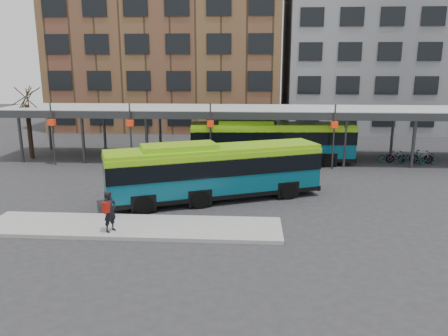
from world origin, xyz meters
TOP-DOWN VIEW (x-y plane):
  - ground at (0.00, 0.00)m, footprint 120.00×120.00m
  - boarding_island at (-5.50, -3.00)m, footprint 14.00×3.00m
  - canopy at (-0.06, 12.87)m, footprint 40.00×6.53m
  - tree at (-18.00, 12.00)m, footprint 1.64×1.64m
  - building_brick at (-10.00, 32.00)m, footprint 26.00×14.00m
  - building_grey at (16.00, 32.00)m, footprint 24.00×14.00m
  - bus_front at (-2.06, 1.74)m, footprint 12.22×6.92m
  - bus_rear at (1.57, 11.37)m, footprint 12.58×3.46m
  - pedestrian at (-6.30, -3.85)m, footprint 0.73×0.82m
  - bike_rack at (12.26, 11.92)m, footprint 4.56×1.45m

SIDE VIEW (x-z plane):
  - ground at x=0.00m, z-range 0.00..0.00m
  - boarding_island at x=-5.50m, z-range 0.00..0.18m
  - bike_rack at x=12.26m, z-range -0.05..1.02m
  - pedestrian at x=-6.30m, z-range 0.19..2.09m
  - bus_front at x=-2.06m, z-range 0.07..3.42m
  - bus_rear at x=1.57m, z-range 0.07..3.50m
  - tree at x=-18.00m, z-range -0.36..5.23m
  - canopy at x=-0.06m, z-range 1.51..6.31m
  - building_grey at x=16.00m, z-range 0.00..20.00m
  - building_brick at x=-10.00m, z-range 0.00..22.00m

